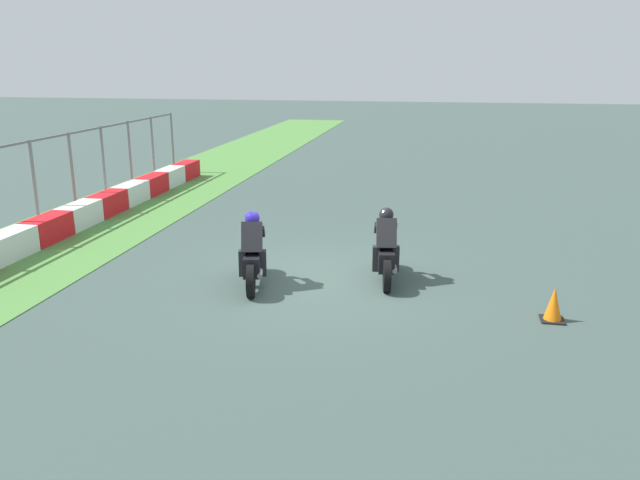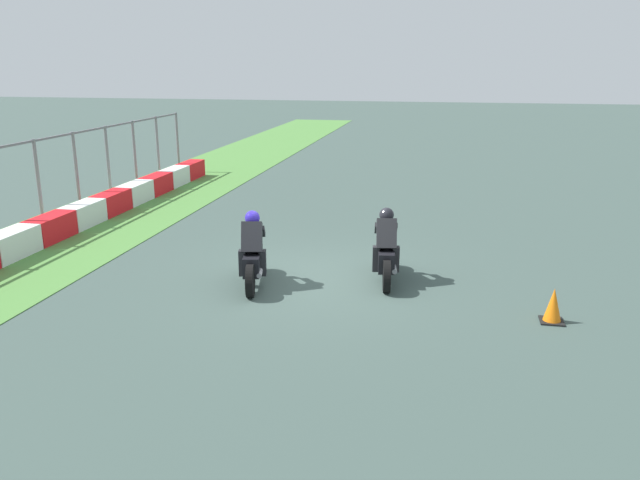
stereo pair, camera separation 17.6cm
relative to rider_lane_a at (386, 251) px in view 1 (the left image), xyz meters
The scene contains 6 objects.
ground_plane 1.57m from the rider_lane_a, 97.51° to the left, with size 120.00×120.00×0.00m, color #3D4F49.
grass_verge 8.42m from the rider_lane_a, 91.28° to the left, with size 72.00×4.33×0.02m, color #4F873D.
track_barrier 8.57m from the rider_lane_a, 91.26° to the left, with size 22.44×0.60×0.64m.
rider_lane_a is the anchor object (origin of this frame).
rider_lane_b 2.71m from the rider_lane_a, 107.11° to the left, with size 2.02×0.65×1.51m.
traffic_cone 3.48m from the rider_lane_a, 117.59° to the right, with size 0.40×0.40×0.62m.
Camera 1 is at (-12.33, -2.43, 4.38)m, focal length 35.78 mm.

